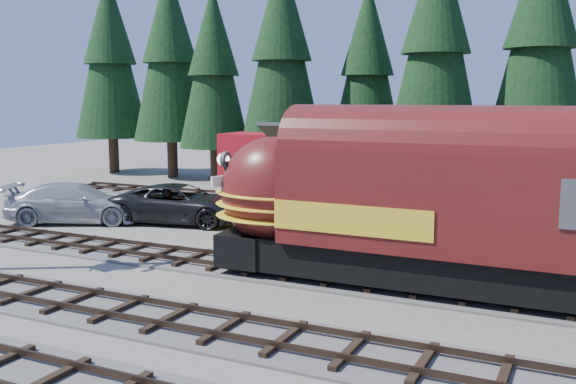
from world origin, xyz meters
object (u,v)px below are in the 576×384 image
at_px(depot, 427,177).
at_px(caboose, 299,163).
at_px(pickup_truck_a, 180,204).
at_px(pickup_truck_b, 76,203).
at_px(locomotive, 440,212).

relative_size(depot, caboose, 1.35).
bearing_deg(pickup_truck_a, caboose, -32.72).
height_order(caboose, pickup_truck_b, caboose).
distance_m(depot, locomotive, 6.81).
bearing_deg(locomotive, pickup_truck_b, 168.29).
xyz_separation_m(locomotive, pickup_truck_a, (-14.37, 6.17, -1.69)).
bearing_deg(pickup_truck_b, caboose, -64.30).
bearing_deg(depot, caboose, 141.38).
height_order(pickup_truck_a, pickup_truck_b, pickup_truck_b).
xyz_separation_m(depot, caboose, (-9.39, 7.50, -0.50)).
bearing_deg(caboose, pickup_truck_b, -128.07).
relative_size(caboose, pickup_truck_b, 1.38).
height_order(depot, pickup_truck_a, depot).
bearing_deg(pickup_truck_b, pickup_truck_a, -92.06).
distance_m(caboose, pickup_truck_a, 8.51).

